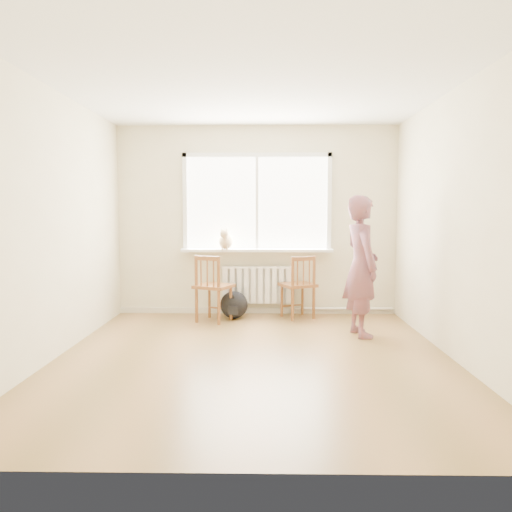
{
  "coord_description": "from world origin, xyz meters",
  "views": [
    {
      "loc": [
        0.11,
        -4.94,
        1.47
      ],
      "look_at": [
        0.0,
        1.2,
        0.93
      ],
      "focal_mm": 35.0,
      "sensor_mm": 36.0,
      "label": 1
    }
  ],
  "objects_px": {
    "chair_right": "(299,287)",
    "cat": "(226,241)",
    "backpack": "(234,305)",
    "chair_left": "(212,288)",
    "person": "(361,266)"
  },
  "relations": [
    {
      "from": "chair_left",
      "to": "cat",
      "type": "bearing_deg",
      "value": -87.26
    },
    {
      "from": "person",
      "to": "backpack",
      "type": "height_order",
      "value": "person"
    },
    {
      "from": "chair_right",
      "to": "cat",
      "type": "height_order",
      "value": "cat"
    },
    {
      "from": "chair_right",
      "to": "cat",
      "type": "relative_size",
      "value": 1.91
    },
    {
      "from": "chair_left",
      "to": "chair_right",
      "type": "relative_size",
      "value": 1.03
    },
    {
      "from": "person",
      "to": "cat",
      "type": "distance_m",
      "value": 2.04
    },
    {
      "from": "chair_right",
      "to": "person",
      "type": "bearing_deg",
      "value": 101.17
    },
    {
      "from": "chair_left",
      "to": "backpack",
      "type": "relative_size",
      "value": 2.35
    },
    {
      "from": "chair_right",
      "to": "cat",
      "type": "xyz_separation_m",
      "value": [
        -1.03,
        0.16,
        0.63
      ]
    },
    {
      "from": "chair_right",
      "to": "person",
      "type": "height_order",
      "value": "person"
    },
    {
      "from": "chair_left",
      "to": "backpack",
      "type": "height_order",
      "value": "chair_left"
    },
    {
      "from": "chair_left",
      "to": "chair_right",
      "type": "bearing_deg",
      "value": -144.41
    },
    {
      "from": "person",
      "to": "backpack",
      "type": "distance_m",
      "value": 1.93
    },
    {
      "from": "backpack",
      "to": "cat",
      "type": "bearing_deg",
      "value": 125.23
    },
    {
      "from": "person",
      "to": "chair_right",
      "type": "bearing_deg",
      "value": 23.81
    }
  ]
}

